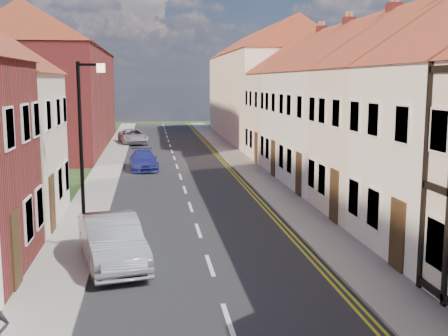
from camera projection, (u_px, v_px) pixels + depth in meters
road at (185, 190)px, 28.67m from camera, size 7.00×90.00×0.02m
pavement_left at (97, 191)px, 28.09m from camera, size 1.80×90.00×0.12m
pavement_right at (269, 187)px, 29.24m from camera, size 1.80×90.00×0.12m
cottage_r_cream_mid at (422, 107)px, 22.83m from camera, size 8.30×5.20×9.00m
cottage_r_pink at (370, 102)px, 28.12m from camera, size 8.30×6.00×9.00m
cottage_r_white_far at (335, 99)px, 33.41m from camera, size 8.30×5.20×9.00m
cottage_r_cream_far at (310, 96)px, 38.70m from camera, size 8.30×6.00×9.00m
block_right_far at (265, 83)px, 53.56m from camera, size 8.30×24.20×10.50m
block_left_far at (56, 84)px, 46.24m from camera, size 8.30×24.20×10.50m
lamppost at (84, 144)px, 17.84m from camera, size 0.88×0.15×6.00m
car_mid at (112, 241)px, 16.88m from camera, size 2.52×4.79×1.50m
car_far at (144, 160)px, 35.19m from camera, size 1.97×4.23×1.19m
car_distant at (133, 137)px, 49.66m from camera, size 2.96×5.02×1.31m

